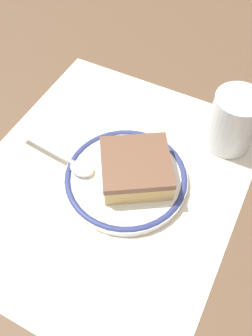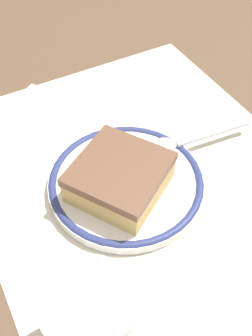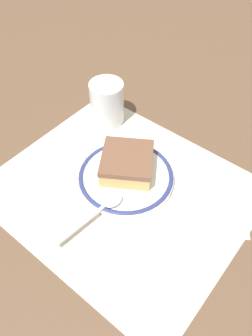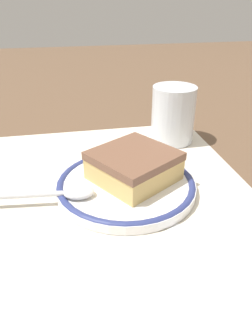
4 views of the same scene
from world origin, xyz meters
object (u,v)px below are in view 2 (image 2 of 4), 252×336
object	(u,v)px
cake_slice	(120,177)
napkin	(47,116)
plate	(126,182)
cup	(92,326)
spoon	(177,142)

from	to	relation	value
cake_slice	napkin	size ratio (longest dim) A/B	1.03
plate	cup	bearing A→B (deg)	142.38
spoon	cup	distance (m)	0.24
spoon	cup	world-z (taller)	cup
cup	cake_slice	bearing A→B (deg)	-35.91
plate	cup	world-z (taller)	cup
plate	napkin	world-z (taller)	plate
cake_slice	napkin	distance (m)	0.16
cake_slice	cup	bearing A→B (deg)	144.09
cake_slice	cup	world-z (taller)	cup
plate	cake_slice	bearing A→B (deg)	121.72
plate	cup	size ratio (longest dim) A/B	1.93
plate	cake_slice	xyz separation A→B (m)	(-0.01, 0.01, 0.02)
cake_slice	plate	bearing A→B (deg)	-58.28
plate	spoon	size ratio (longest dim) A/B	1.27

